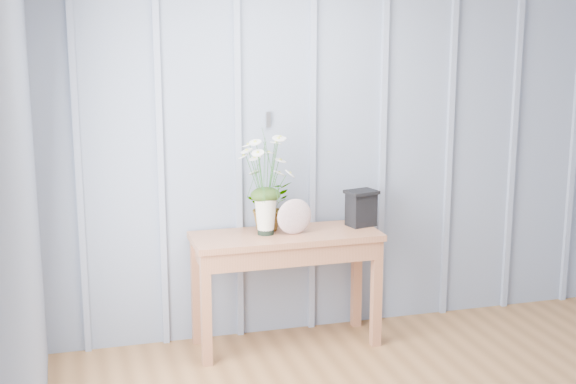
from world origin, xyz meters
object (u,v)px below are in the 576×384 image
object	(u,v)px
sideboard	(286,251)
daisy_vase	(265,170)
carved_box	(361,208)
felt_disc_vessel	(294,217)

from	to	relation	value
sideboard	daisy_vase	world-z (taller)	daisy_vase
carved_box	sideboard	bearing A→B (deg)	-174.34
sideboard	daisy_vase	bearing A→B (deg)	172.88
carved_box	felt_disc_vessel	bearing A→B (deg)	-169.92
daisy_vase	felt_disc_vessel	xyz separation A→B (m)	(0.18, -0.05, -0.30)
felt_disc_vessel	carved_box	bearing A→B (deg)	6.54
carved_box	daisy_vase	bearing A→B (deg)	-176.82
daisy_vase	carved_box	size ratio (longest dim) A/B	2.77
felt_disc_vessel	carved_box	xyz separation A→B (m)	(0.48, 0.09, 0.01)
sideboard	felt_disc_vessel	bearing A→B (deg)	-35.22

